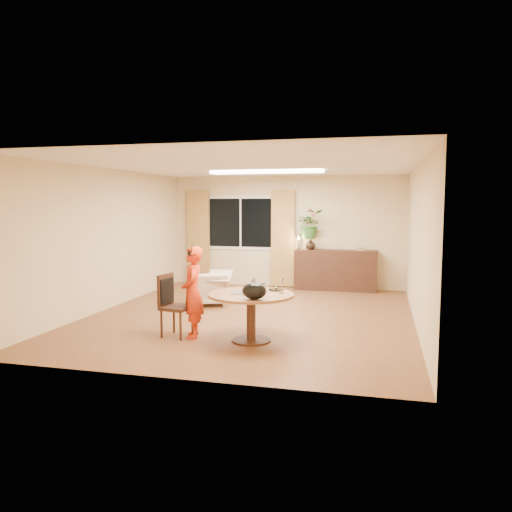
{
  "coord_description": "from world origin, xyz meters",
  "views": [
    {
      "loc": [
        2.18,
        -8.28,
        1.96
      ],
      "look_at": [
        0.15,
        -0.2,
        1.08
      ],
      "focal_mm": 35.0,
      "sensor_mm": 36.0,
      "label": 1
    }
  ],
  "objects_px": {
    "sideboard": "(336,270)",
    "dining_chair": "(177,306)",
    "armchair": "(209,288)",
    "child": "(193,292)",
    "dining_table": "(251,304)"
  },
  "relations": [
    {
      "from": "dining_table",
      "to": "child",
      "type": "bearing_deg",
      "value": 179.24
    },
    {
      "from": "dining_chair",
      "to": "armchair",
      "type": "xyz_separation_m",
      "value": [
        -0.32,
        2.34,
        -0.14
      ]
    },
    {
      "from": "dining_table",
      "to": "dining_chair",
      "type": "height_order",
      "value": "dining_chair"
    },
    {
      "from": "dining_table",
      "to": "armchair",
      "type": "xyz_separation_m",
      "value": [
        -1.45,
        2.33,
        -0.22
      ]
    },
    {
      "from": "dining_table",
      "to": "dining_chair",
      "type": "xyz_separation_m",
      "value": [
        -1.13,
        -0.01,
        -0.08
      ]
    },
    {
      "from": "dining_chair",
      "to": "child",
      "type": "relative_size",
      "value": 0.69
    },
    {
      "from": "dining_chair",
      "to": "sideboard",
      "type": "relative_size",
      "value": 0.5
    },
    {
      "from": "dining_table",
      "to": "child",
      "type": "relative_size",
      "value": 0.91
    },
    {
      "from": "sideboard",
      "to": "dining_chair",
      "type": "bearing_deg",
      "value": -112.67
    },
    {
      "from": "child",
      "to": "sideboard",
      "type": "height_order",
      "value": "child"
    },
    {
      "from": "dining_table",
      "to": "sideboard",
      "type": "distance_m",
      "value": 4.64
    },
    {
      "from": "child",
      "to": "sideboard",
      "type": "distance_m",
      "value": 4.86
    },
    {
      "from": "dining_table",
      "to": "armchair",
      "type": "height_order",
      "value": "dining_table"
    },
    {
      "from": "armchair",
      "to": "sideboard",
      "type": "xyz_separation_m",
      "value": [
        2.24,
        2.24,
        0.14
      ]
    },
    {
      "from": "child",
      "to": "sideboard",
      "type": "relative_size",
      "value": 0.73
    }
  ]
}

